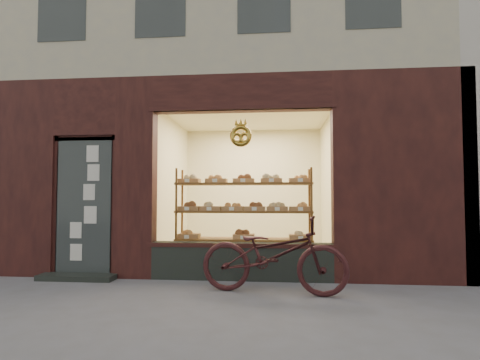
# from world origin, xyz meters

# --- Properties ---
(ground) EXTENTS (90.00, 90.00, 0.00)m
(ground) POSITION_xyz_m (0.00, 0.00, 0.00)
(ground) COLOR slate
(bakery_building) EXTENTS (7.20, 7.28, 9.00)m
(bakery_building) POSITION_xyz_m (0.04, 5.29, 5.58)
(bakery_building) COLOR black
(bakery_building) RESTS_ON ground
(display_shelf) EXTENTS (2.20, 0.45, 1.70)m
(display_shelf) POSITION_xyz_m (0.45, 2.55, 0.90)
(display_shelf) COLOR brown
(display_shelf) RESTS_ON ground
(bicycle) EXTENTS (1.97, 0.93, 0.99)m
(bicycle) POSITION_xyz_m (0.93, 1.35, 0.50)
(bicycle) COLOR #351517
(bicycle) RESTS_ON ground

